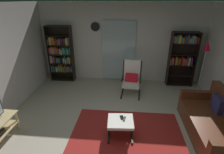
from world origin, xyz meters
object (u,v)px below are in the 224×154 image
ottoman (121,123)px  floor_lamp_by_shelf (206,54)px  wall_clock (95,27)px  bookshelf_near_sofa (182,56)px  bookshelf_near_tv (61,54)px  tv_remote (124,119)px  cell_phone (122,117)px  leather_sofa (216,124)px  lounge_armchair (132,77)px

ottoman → floor_lamp_by_shelf: floor_lamp_by_shelf is taller
wall_clock → bookshelf_near_sofa: bearing=-2.8°
bookshelf_near_tv → wall_clock: bearing=5.9°
bookshelf_near_tv → tv_remote: bookshelf_near_tv is taller
ottoman → floor_lamp_by_shelf: bearing=40.4°
bookshelf_near_tv → cell_phone: size_ratio=13.52×
tv_remote → leather_sofa: bearing=15.0°
tv_remote → cell_phone: (-0.05, 0.04, -0.00)m
bookshelf_near_sofa → tv_remote: (-1.76, -2.63, -0.58)m
floor_lamp_by_shelf → cell_phone: bearing=-140.7°
bookshelf_near_sofa → cell_phone: size_ratio=12.56×
ottoman → wall_clock: wall_clock is taller
tv_remote → bookshelf_near_sofa: bearing=66.8°
leather_sofa → tv_remote: (-1.88, -0.15, 0.11)m
bookshelf_near_tv → bookshelf_near_sofa: 4.01m
leather_sofa → ottoman: bearing=-174.3°
ottoman → floor_lamp_by_shelf: size_ratio=0.33×
floor_lamp_by_shelf → wall_clock: bearing=163.1°
bookshelf_near_tv → cell_phone: bookshelf_near_tv is taller
lounge_armchair → cell_phone: lounge_armchair is taller
lounge_armchair → ottoman: lounge_armchair is taller
bookshelf_near_tv → tv_remote: size_ratio=13.14×
leather_sofa → tv_remote: bearing=-175.6°
lounge_armchair → floor_lamp_by_shelf: (1.94, -0.03, 0.78)m
leather_sofa → cell_phone: (-1.93, -0.10, 0.10)m
bookshelf_near_tv → bookshelf_near_sofa: size_ratio=1.08×
tv_remote → wall_clock: size_ratio=0.50×
bookshelf_near_tv → wall_clock: 1.51m
leather_sofa → tv_remote: 1.89m
bookshelf_near_tv → bookshelf_near_sofa: bearing=-0.2°
wall_clock → leather_sofa: bearing=-41.8°
cell_phone → tv_remote: bearing=-53.1°
leather_sofa → wall_clock: wall_clock is taller
bookshelf_near_sofa → wall_clock: size_ratio=6.06×
lounge_armchair → cell_phone: (-0.21, -1.80, -0.12)m
leather_sofa → lounge_armchair: (-1.72, 1.69, 0.23)m
bookshelf_near_sofa → bookshelf_near_tv: bearing=179.8°
leather_sofa → cell_phone: 1.94m
lounge_armchair → tv_remote: 1.85m
bookshelf_near_sofa → cell_phone: bookshelf_near_sofa is taller
bookshelf_near_sofa → floor_lamp_by_shelf: size_ratio=1.06×
cell_phone → floor_lamp_by_shelf: floor_lamp_by_shelf is taller
ottoman → cell_phone: (0.02, 0.09, 0.08)m
bookshelf_near_sofa → wall_clock: wall_clock is taller
lounge_armchair → ottoman: 1.91m
bookshelf_near_sofa → lounge_armchair: size_ratio=1.72×
wall_clock → bookshelf_near_tv: bearing=-174.1°
tv_remote → ottoman: bearing=-137.1°
tv_remote → lounge_armchair: bearing=95.6°
ottoman → wall_clock: bearing=109.1°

